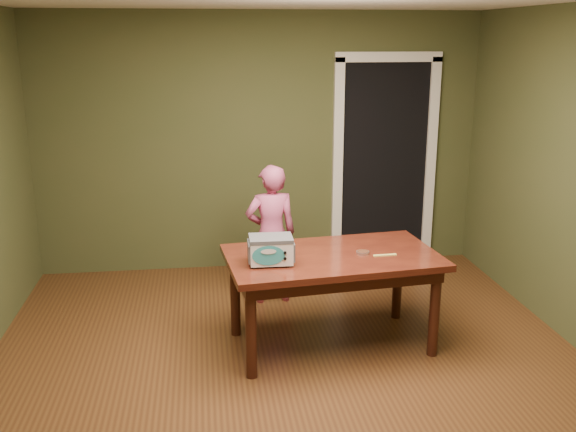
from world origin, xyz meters
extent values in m
plane|color=#553318|center=(0.00, 0.00, 0.00)|extent=(5.00, 5.00, 0.00)
cube|color=#424525|center=(0.00, 2.50, 1.30)|extent=(4.50, 0.02, 2.60)
cube|color=black|center=(1.30, 2.80, 1.05)|extent=(0.90, 0.60, 2.10)
cube|color=black|center=(1.30, 2.48, 1.05)|extent=(0.90, 0.02, 2.10)
cube|color=white|center=(0.80, 2.47, 1.05)|extent=(0.10, 0.06, 2.20)
cube|color=white|center=(1.80, 2.47, 1.05)|extent=(0.10, 0.06, 2.20)
cube|color=white|center=(1.30, 2.47, 2.15)|extent=(1.10, 0.06, 0.10)
cube|color=#3A140D|center=(0.37, 0.59, 0.72)|extent=(1.68, 1.06, 0.05)
cube|color=black|center=(0.37, 0.59, 0.65)|extent=(1.55, 0.93, 0.10)
cylinder|color=black|center=(-0.29, 0.17, 0.35)|extent=(0.08, 0.08, 0.70)
cylinder|color=black|center=(-0.37, 0.86, 0.35)|extent=(0.08, 0.08, 0.70)
cylinder|color=black|center=(1.10, 0.31, 0.35)|extent=(0.08, 0.08, 0.70)
cylinder|color=black|center=(1.03, 1.01, 0.35)|extent=(0.08, 0.08, 0.70)
cylinder|color=#4C4F54|center=(-0.25, 0.37, 0.76)|extent=(0.02, 0.02, 0.01)
cylinder|color=#4C4F54|center=(-0.25, 0.54, 0.76)|extent=(0.02, 0.02, 0.01)
cylinder|color=#4C4F54|center=(0.00, 0.37, 0.76)|extent=(0.02, 0.02, 0.01)
cylinder|color=#4C4F54|center=(0.01, 0.53, 0.76)|extent=(0.02, 0.02, 0.01)
cube|color=white|center=(-0.12, 0.45, 0.85)|extent=(0.31, 0.23, 0.17)
cube|color=#4C4F54|center=(-0.12, 0.45, 0.94)|extent=(0.32, 0.23, 0.03)
cube|color=#4C4F54|center=(-0.28, 0.46, 0.85)|extent=(0.02, 0.20, 0.13)
cube|color=#4C4F54|center=(0.04, 0.45, 0.85)|extent=(0.02, 0.20, 0.13)
ellipsoid|color=teal|center=(-0.15, 0.34, 0.85)|extent=(0.23, 0.01, 0.15)
cylinder|color=black|center=(-0.03, 0.34, 0.87)|extent=(0.02, 0.01, 0.02)
cylinder|color=black|center=(-0.03, 0.34, 0.82)|extent=(0.02, 0.01, 0.02)
cylinder|color=silver|center=(0.60, 0.57, 0.76)|extent=(0.10, 0.10, 0.02)
cylinder|color=#4C2C19|center=(0.60, 0.57, 0.77)|extent=(0.09, 0.09, 0.01)
cube|color=#DBD15F|center=(0.75, 0.51, 0.75)|extent=(0.18, 0.03, 0.01)
imported|color=#C04F7B|center=(0.00, 1.53, 0.64)|extent=(0.49, 0.35, 1.27)
camera|label=1|loc=(-0.59, -3.93, 2.35)|focal=40.00mm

